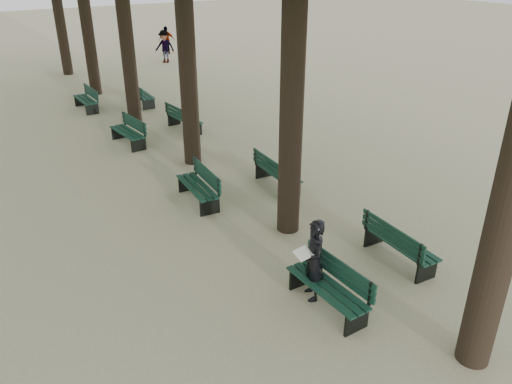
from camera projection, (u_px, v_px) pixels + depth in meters
ground at (320, 322)px, 8.82m from camera, size 120.00×120.00×0.00m
bench_left_0 at (327, 295)px, 9.09m from camera, size 0.57×1.80×0.92m
bench_left_1 at (198, 193)px, 12.98m from camera, size 0.74×1.85×0.92m
bench_left_2 at (128, 137)px, 16.90m from camera, size 0.72×1.84×0.92m
bench_left_3 at (86, 104)px, 20.65m from camera, size 0.59×1.81×0.92m
bench_right_0 at (399, 250)px, 10.46m from camera, size 0.71×1.84×0.92m
bench_right_1 at (277, 178)px, 13.81m from camera, size 0.74×1.85×0.92m
bench_right_2 at (184, 123)px, 18.28m from camera, size 0.70×1.84×0.92m
bench_right_3 at (143, 99)px, 21.35m from camera, size 0.70×1.84×0.92m
man_with_map at (314, 260)px, 9.14m from camera, size 0.70×0.73×1.63m
pedestrian_b at (165, 46)px, 29.37m from camera, size 1.09×1.14×1.87m
pedestrian_c at (167, 40)px, 31.99m from camera, size 1.06×0.66×1.71m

